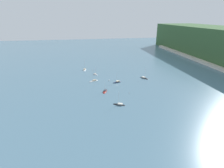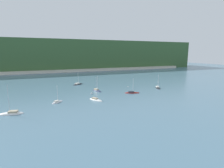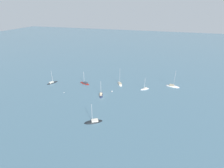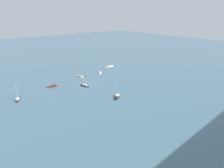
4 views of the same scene
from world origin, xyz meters
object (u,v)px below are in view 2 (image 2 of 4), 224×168
sailboat_2 (97,91)px  sailboat_5 (78,84)px  sailboat_3 (96,100)px  sailboat_4 (57,102)px  sailboat_6 (158,88)px  mooring_buoy_0 (128,87)px  sailboat_0 (132,93)px  mooring_buoy_1 (92,93)px  sailboat_1 (11,114)px

sailboat_2 → sailboat_5: (-6.11, 26.29, -0.02)m
sailboat_3 → sailboat_4: bearing=-125.7°
sailboat_5 → sailboat_6: bearing=-68.0°
sailboat_4 → mooring_buoy_0: bearing=-16.0°
sailboat_0 → sailboat_6: sailboat_6 is taller
sailboat_2 → mooring_buoy_1: size_ratio=11.98×
mooring_buoy_0 → sailboat_1: bearing=-155.1°
sailboat_0 → sailboat_4: 41.68m
sailboat_3 → sailboat_4: (-17.75, 2.94, -0.01)m
sailboat_1 → sailboat_4: (17.50, 9.76, -0.01)m
sailboat_0 → sailboat_2: 21.32m
sailboat_2 → mooring_buoy_1: (-5.05, -6.17, 0.29)m
sailboat_3 → sailboat_4: size_ratio=1.40×
sailboat_2 → sailboat_6: bearing=62.0°
sailboat_1 → sailboat_2: 49.45m
sailboat_0 → mooring_buoy_1: sailboat_0 is taller
sailboat_0 → sailboat_5: bearing=141.1°
sailboat_3 → mooring_buoy_1: bearing=146.5°
sailboat_0 → sailboat_1: 60.51m
sailboat_6 → mooring_buoy_1: sailboat_6 is taller
sailboat_5 → sailboat_2: bearing=-109.0°
sailboat_4 → sailboat_5: sailboat_5 is taller
sailboat_1 → sailboat_4: sailboat_1 is taller
sailboat_2 → mooring_buoy_0: size_ratio=19.72×
sailboat_1 → sailboat_5: size_ratio=1.17×
sailboat_1 → mooring_buoy_0: bearing=-145.4°
sailboat_3 → mooring_buoy_1: sailboat_3 is taller
mooring_buoy_1 → sailboat_1: bearing=-151.6°
sailboat_2 → sailboat_3: sailboat_3 is taller
sailboat_5 → sailboat_6: sailboat_5 is taller
sailboat_2 → sailboat_3: 20.46m
sailboat_3 → sailboat_5: size_ratio=1.14×
sailboat_0 → sailboat_3: bearing=-144.2°
sailboat_0 → sailboat_6: size_ratio=0.97×
sailboat_3 → sailboat_6: size_ratio=1.27×
sailboat_0 → sailboat_5: sailboat_5 is taller
sailboat_2 → mooring_buoy_0: 23.71m
mooring_buoy_0 → mooring_buoy_1: bearing=-160.0°
sailboat_1 → sailboat_3: size_ratio=1.02×
sailboat_0 → sailboat_4: (-41.53, -3.58, -0.01)m
sailboat_1 → sailboat_6: size_ratio=1.29×
sailboat_2 → sailboat_0: bearing=34.8°
sailboat_3 → sailboat_6: 47.89m
sailboat_3 → mooring_buoy_0: (30.07, 23.51, 0.14)m
sailboat_1 → sailboat_4: bearing=-141.2°
sailboat_2 → mooring_buoy_0: bearing=81.9°
sailboat_1 → sailboat_3: bearing=-159.4°
sailboat_4 → sailboat_1: bearing=169.9°
sailboat_3 → sailboat_0: bearing=79.1°
sailboat_1 → sailboat_3: sailboat_1 is taller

